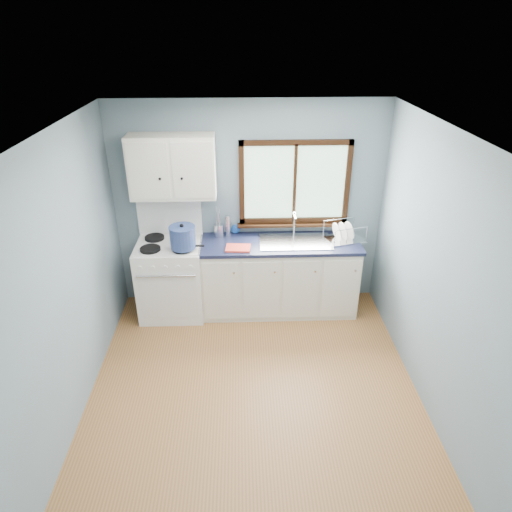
{
  "coord_description": "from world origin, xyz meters",
  "views": [
    {
      "loc": [
        -0.1,
        -3.32,
        3.25
      ],
      "look_at": [
        0.05,
        0.9,
        1.05
      ],
      "focal_mm": 32.0,
      "sensor_mm": 36.0,
      "label": 1
    }
  ],
  "objects_px": {
    "dish_rack": "(344,235)",
    "stockpot": "(183,237)",
    "skillet": "(183,246)",
    "thermos": "(228,226)",
    "gas_range": "(172,276)",
    "base_cabinets": "(279,280)",
    "sink": "(295,247)",
    "utensil_crock": "(219,230)"
  },
  "relations": [
    {
      "from": "stockpot",
      "to": "utensil_crock",
      "type": "bearing_deg",
      "value": 43.75
    },
    {
      "from": "stockpot",
      "to": "dish_rack",
      "type": "height_order",
      "value": "stockpot"
    },
    {
      "from": "sink",
      "to": "stockpot",
      "type": "bearing_deg",
      "value": -172.22
    },
    {
      "from": "gas_range",
      "to": "stockpot",
      "type": "bearing_deg",
      "value": -39.18
    },
    {
      "from": "gas_range",
      "to": "skillet",
      "type": "distance_m",
      "value": 0.55
    },
    {
      "from": "stockpot",
      "to": "utensil_crock",
      "type": "xyz_separation_m",
      "value": [
        0.39,
        0.37,
        -0.09
      ]
    },
    {
      "from": "sink",
      "to": "utensil_crock",
      "type": "xyz_separation_m",
      "value": [
        -0.9,
        0.2,
        0.14
      ]
    },
    {
      "from": "dish_rack",
      "to": "sink",
      "type": "bearing_deg",
      "value": 169.14
    },
    {
      "from": "stockpot",
      "to": "dish_rack",
      "type": "relative_size",
      "value": 0.62
    },
    {
      "from": "sink",
      "to": "base_cabinets",
      "type": "bearing_deg",
      "value": 179.87
    },
    {
      "from": "skillet",
      "to": "utensil_crock",
      "type": "distance_m",
      "value": 0.54
    },
    {
      "from": "gas_range",
      "to": "sink",
      "type": "distance_m",
      "value": 1.53
    },
    {
      "from": "gas_range",
      "to": "dish_rack",
      "type": "relative_size",
      "value": 2.75
    },
    {
      "from": "skillet",
      "to": "dish_rack",
      "type": "distance_m",
      "value": 1.88
    },
    {
      "from": "stockpot",
      "to": "base_cabinets",
      "type": "bearing_deg",
      "value": 9.04
    },
    {
      "from": "skillet",
      "to": "thermos",
      "type": "xyz_separation_m",
      "value": [
        0.49,
        0.37,
        0.07
      ]
    },
    {
      "from": "sink",
      "to": "stockpot",
      "type": "distance_m",
      "value": 1.32
    },
    {
      "from": "stockpot",
      "to": "skillet",
      "type": "bearing_deg",
      "value": -80.45
    },
    {
      "from": "skillet",
      "to": "utensil_crock",
      "type": "relative_size",
      "value": 0.94
    },
    {
      "from": "base_cabinets",
      "to": "dish_rack",
      "type": "bearing_deg",
      "value": 3.38
    },
    {
      "from": "stockpot",
      "to": "gas_range",
      "type": "bearing_deg",
      "value": 140.82
    },
    {
      "from": "gas_range",
      "to": "base_cabinets",
      "type": "xyz_separation_m",
      "value": [
        1.31,
        0.02,
        -0.08
      ]
    },
    {
      "from": "base_cabinets",
      "to": "stockpot",
      "type": "xyz_separation_m",
      "value": [
        -1.11,
        -0.18,
        0.68
      ]
    },
    {
      "from": "dish_rack",
      "to": "stockpot",
      "type": "bearing_deg",
      "value": 171.43
    },
    {
      "from": "stockpot",
      "to": "dish_rack",
      "type": "bearing_deg",
      "value": 6.76
    },
    {
      "from": "gas_range",
      "to": "thermos",
      "type": "bearing_deg",
      "value": 16.77
    },
    {
      "from": "stockpot",
      "to": "dish_rack",
      "type": "xyz_separation_m",
      "value": [
        1.87,
        0.22,
        -0.11
      ]
    },
    {
      "from": "dish_rack",
      "to": "gas_range",
      "type": "bearing_deg",
      "value": 166.43
    },
    {
      "from": "gas_range",
      "to": "base_cabinets",
      "type": "distance_m",
      "value": 1.31
    },
    {
      "from": "utensil_crock",
      "to": "thermos",
      "type": "bearing_deg",
      "value": -3.4
    },
    {
      "from": "thermos",
      "to": "stockpot",
      "type": "bearing_deg",
      "value": -143.58
    },
    {
      "from": "skillet",
      "to": "dish_rack",
      "type": "xyz_separation_m",
      "value": [
        1.87,
        0.23,
        -0.01
      ]
    },
    {
      "from": "gas_range",
      "to": "thermos",
      "type": "height_order",
      "value": "gas_range"
    },
    {
      "from": "skillet",
      "to": "thermos",
      "type": "relative_size",
      "value": 1.36
    },
    {
      "from": "gas_range",
      "to": "thermos",
      "type": "relative_size",
      "value": 5.11
    },
    {
      "from": "base_cabinets",
      "to": "dish_rack",
      "type": "distance_m",
      "value": 0.95
    },
    {
      "from": "base_cabinets",
      "to": "dish_rack",
      "type": "xyz_separation_m",
      "value": [
        0.76,
        0.04,
        0.57
      ]
    },
    {
      "from": "dish_rack",
      "to": "base_cabinets",
      "type": "bearing_deg",
      "value": 168.04
    },
    {
      "from": "gas_range",
      "to": "dish_rack",
      "type": "bearing_deg",
      "value": 1.76
    },
    {
      "from": "base_cabinets",
      "to": "thermos",
      "type": "height_order",
      "value": "thermos"
    },
    {
      "from": "sink",
      "to": "skillet",
      "type": "relative_size",
      "value": 2.31
    },
    {
      "from": "gas_range",
      "to": "sink",
      "type": "relative_size",
      "value": 1.62
    }
  ]
}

